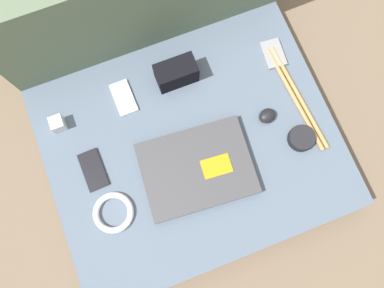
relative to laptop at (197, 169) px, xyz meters
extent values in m
plane|color=#7A6651|center=(0.01, 0.08, -0.12)|extent=(8.00, 8.00, 0.00)
cube|color=slate|center=(0.01, 0.08, -0.07)|extent=(0.92, 0.75, 0.10)
cube|color=#47474C|center=(0.00, 0.00, 0.00)|extent=(0.36, 0.28, 0.03)
cube|color=orange|center=(0.06, -0.02, 0.02)|extent=(0.09, 0.07, 0.00)
ellipsoid|color=black|center=(0.27, 0.08, 0.00)|extent=(0.06, 0.06, 0.03)
cylinder|color=black|center=(0.34, -0.03, -0.01)|extent=(0.08, 0.08, 0.02)
cylinder|color=#232328|center=(0.34, -0.03, 0.01)|extent=(0.08, 0.08, 0.01)
cube|color=silver|center=(-0.14, 0.31, -0.01)|extent=(0.06, 0.12, 0.01)
cube|color=black|center=(-0.30, 0.12, -0.01)|extent=(0.07, 0.13, 0.01)
cube|color=#99999E|center=(0.38, 0.27, -0.01)|extent=(0.08, 0.11, 0.01)
cube|color=black|center=(0.05, 0.31, 0.03)|extent=(0.13, 0.07, 0.09)
cube|color=silver|center=(-0.36, 0.29, 0.01)|extent=(0.04, 0.04, 0.05)
torus|color=white|center=(-0.29, -0.03, -0.01)|extent=(0.13, 0.13, 0.02)
cylinder|color=tan|center=(0.38, 0.10, -0.01)|extent=(0.04, 0.38, 0.01)
cylinder|color=tan|center=(0.40, 0.10, -0.01)|extent=(0.04, 0.38, 0.01)
camera|label=1|loc=(-0.08, -0.16, 1.15)|focal=35.00mm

